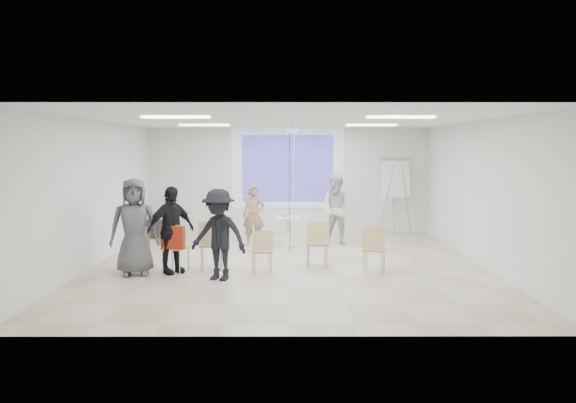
{
  "coord_description": "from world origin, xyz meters",
  "views": [
    {
      "loc": [
        -0.03,
        -11.57,
        2.44
      ],
      "look_at": [
        0.0,
        0.8,
        1.25
      ],
      "focal_mm": 35.0,
      "sensor_mm": 36.0,
      "label": 1
    }
  ],
  "objects_px": {
    "player_left": "(254,211)",
    "chair_left_mid": "(173,244)",
    "chair_far_left": "(140,244)",
    "chair_right_inner": "(317,240)",
    "flipchart_easel": "(396,178)",
    "chair_center": "(262,248)",
    "audience_outer": "(134,221)",
    "av_cart": "(156,226)",
    "pedestal_table": "(288,229)",
    "audience_left": "(171,224)",
    "audience_mid": "(219,229)",
    "chair_left_inner": "(211,241)",
    "chair_right_far": "(374,246)",
    "laptop": "(212,243)",
    "player_right": "(337,206)"
  },
  "relations": [
    {
      "from": "chair_center",
      "to": "player_left",
      "type": "bearing_deg",
      "value": 86.96
    },
    {
      "from": "chair_center",
      "to": "av_cart",
      "type": "bearing_deg",
      "value": 115.92
    },
    {
      "from": "audience_left",
      "to": "audience_outer",
      "type": "height_order",
      "value": "audience_outer"
    },
    {
      "from": "laptop",
      "to": "av_cart",
      "type": "relative_size",
      "value": 0.52
    },
    {
      "from": "chair_left_inner",
      "to": "chair_right_far",
      "type": "height_order",
      "value": "chair_left_inner"
    },
    {
      "from": "chair_right_inner",
      "to": "pedestal_table",
      "type": "bearing_deg",
      "value": 101.67
    },
    {
      "from": "pedestal_table",
      "to": "chair_far_left",
      "type": "xyz_separation_m",
      "value": [
        -3.0,
        -2.6,
        0.08
      ]
    },
    {
      "from": "player_left",
      "to": "chair_right_inner",
      "type": "relative_size",
      "value": 1.81
    },
    {
      "from": "chair_left_mid",
      "to": "laptop",
      "type": "bearing_deg",
      "value": 42.49
    },
    {
      "from": "player_left",
      "to": "flipchart_easel",
      "type": "relative_size",
      "value": 0.8
    },
    {
      "from": "chair_left_mid",
      "to": "flipchart_easel",
      "type": "relative_size",
      "value": 0.45
    },
    {
      "from": "chair_left_mid",
      "to": "audience_outer",
      "type": "relative_size",
      "value": 0.46
    },
    {
      "from": "laptop",
      "to": "audience_left",
      "type": "xyz_separation_m",
      "value": [
        -0.73,
        -0.38,
        0.44
      ]
    },
    {
      "from": "audience_outer",
      "to": "av_cart",
      "type": "xyz_separation_m",
      "value": [
        -0.65,
        4.49,
        -0.72
      ]
    },
    {
      "from": "audience_outer",
      "to": "av_cart",
      "type": "distance_m",
      "value": 4.59
    },
    {
      "from": "pedestal_table",
      "to": "audience_outer",
      "type": "height_order",
      "value": "audience_outer"
    },
    {
      "from": "chair_far_left",
      "to": "av_cart",
      "type": "height_order",
      "value": "chair_far_left"
    },
    {
      "from": "chair_left_mid",
      "to": "chair_right_far",
      "type": "bearing_deg",
      "value": 15.75
    },
    {
      "from": "chair_far_left",
      "to": "player_left",
      "type": "bearing_deg",
      "value": 32.62
    },
    {
      "from": "chair_right_inner",
      "to": "laptop",
      "type": "relative_size",
      "value": 2.61
    },
    {
      "from": "chair_right_far",
      "to": "laptop",
      "type": "bearing_deg",
      "value": -172.43
    },
    {
      "from": "chair_far_left",
      "to": "chair_right_inner",
      "type": "xyz_separation_m",
      "value": [
        3.59,
        0.1,
        0.06
      ]
    },
    {
      "from": "pedestal_table",
      "to": "audience_mid",
      "type": "relative_size",
      "value": 0.43
    },
    {
      "from": "player_left",
      "to": "chair_center",
      "type": "relative_size",
      "value": 2.03
    },
    {
      "from": "player_right",
      "to": "chair_center",
      "type": "relative_size",
      "value": 2.31
    },
    {
      "from": "chair_center",
      "to": "chair_right_far",
      "type": "height_order",
      "value": "chair_right_far"
    },
    {
      "from": "av_cart",
      "to": "chair_far_left",
      "type": "bearing_deg",
      "value": -80.82
    },
    {
      "from": "chair_left_inner",
      "to": "chair_right_inner",
      "type": "xyz_separation_m",
      "value": [
        2.13,
        0.24,
        -0.02
      ]
    },
    {
      "from": "chair_right_far",
      "to": "audience_left",
      "type": "distance_m",
      "value": 3.95
    },
    {
      "from": "laptop",
      "to": "flipchart_easel",
      "type": "xyz_separation_m",
      "value": [
        4.54,
        4.42,
        1.06
      ]
    },
    {
      "from": "chair_far_left",
      "to": "av_cart",
      "type": "relative_size",
      "value": 1.21
    },
    {
      "from": "audience_left",
      "to": "flipchart_easel",
      "type": "relative_size",
      "value": 0.9
    },
    {
      "from": "flipchart_easel",
      "to": "av_cart",
      "type": "distance_m",
      "value": 6.73
    },
    {
      "from": "pedestal_table",
      "to": "chair_left_inner",
      "type": "bearing_deg",
      "value": -119.37
    },
    {
      "from": "laptop",
      "to": "audience_outer",
      "type": "xyz_separation_m",
      "value": [
        -1.4,
        -0.52,
        0.51
      ]
    },
    {
      "from": "flipchart_easel",
      "to": "chair_center",
      "type": "bearing_deg",
      "value": -128.34
    },
    {
      "from": "audience_left",
      "to": "av_cart",
      "type": "distance_m",
      "value": 4.58
    },
    {
      "from": "player_left",
      "to": "audience_left",
      "type": "bearing_deg",
      "value": -114.23
    },
    {
      "from": "chair_left_mid",
      "to": "laptop",
      "type": "xyz_separation_m",
      "value": [
        0.7,
        0.32,
        -0.03
      ]
    },
    {
      "from": "player_right",
      "to": "audience_mid",
      "type": "bearing_deg",
      "value": -100.35
    },
    {
      "from": "chair_far_left",
      "to": "chair_left_mid",
      "type": "distance_m",
      "value": 0.84
    },
    {
      "from": "pedestal_table",
      "to": "audience_mid",
      "type": "distance_m",
      "value": 3.82
    },
    {
      "from": "player_left",
      "to": "chair_right_inner",
      "type": "bearing_deg",
      "value": -60.37
    },
    {
      "from": "audience_outer",
      "to": "flipchart_easel",
      "type": "xyz_separation_m",
      "value": [
        5.94,
        4.94,
        0.55
      ]
    },
    {
      "from": "flipchart_easel",
      "to": "chair_left_mid",
      "type": "bearing_deg",
      "value": -140.2
    },
    {
      "from": "player_left",
      "to": "chair_left_mid",
      "type": "xyz_separation_m",
      "value": [
        -1.39,
        -3.04,
        -0.29
      ]
    },
    {
      "from": "pedestal_table",
      "to": "player_left",
      "type": "bearing_deg",
      "value": 173.73
    },
    {
      "from": "player_left",
      "to": "audience_outer",
      "type": "bearing_deg",
      "value": -122.37
    },
    {
      "from": "player_left",
      "to": "audience_mid",
      "type": "distance_m",
      "value": 3.68
    },
    {
      "from": "player_right",
      "to": "av_cart",
      "type": "relative_size",
      "value": 2.79
    }
  ]
}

